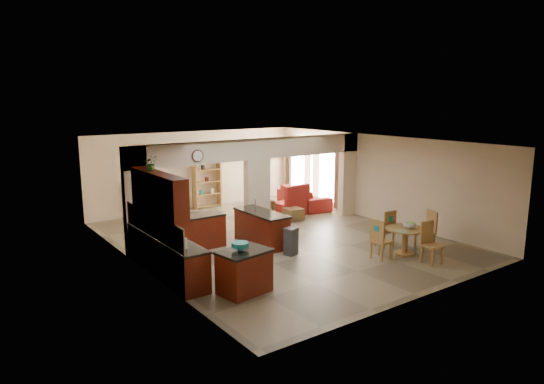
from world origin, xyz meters
TOP-DOWN VIEW (x-y plane):
  - floor at (0.00, 0.00)m, footprint 10.00×10.00m
  - ceiling at (0.00, 0.00)m, footprint 10.00×10.00m
  - wall_back at (0.00, 5.00)m, footprint 8.00×0.00m
  - wall_front at (0.00, -5.00)m, footprint 8.00×0.00m
  - wall_left at (-4.00, 0.00)m, footprint 0.00×10.00m
  - wall_right at (4.00, 0.00)m, footprint 0.00×10.00m
  - partition_left_pier at (-3.70, 1.00)m, footprint 0.60×0.25m
  - partition_center_pier at (0.00, 1.00)m, footprint 0.80×0.25m
  - partition_right_pier at (3.70, 1.00)m, footprint 0.60×0.25m
  - partition_header at (0.00, 1.00)m, footprint 8.00×0.25m
  - kitchen_counter at (-3.26, -0.25)m, footprint 2.52×3.29m
  - upper_cabinets at (-3.82, -0.80)m, footprint 0.35×2.40m
  - peninsula at (-0.60, -0.11)m, footprint 0.70×1.85m
  - wall_clock at (-2.00, 0.85)m, footprint 0.34×0.03m
  - rug at (1.20, 2.10)m, footprint 1.60×1.30m
  - fireplace at (-1.60, 4.83)m, footprint 1.60×0.35m
  - shelving_unit at (0.35, 4.82)m, footprint 1.00×0.32m
  - window_a at (3.97, 2.30)m, footprint 0.02×0.90m
  - window_b at (3.97, 4.00)m, footprint 0.02×0.90m
  - glazed_door at (3.97, 3.15)m, footprint 0.02×0.70m
  - drape_a_left at (3.93, 1.70)m, footprint 0.10×0.28m
  - drape_a_right at (3.93, 2.90)m, footprint 0.10×0.28m
  - drape_b_left at (3.93, 3.40)m, footprint 0.10×0.28m
  - drape_b_right at (3.93, 4.60)m, footprint 0.10×0.28m
  - ceiling_fan at (1.50, 3.00)m, footprint 1.00×1.00m
  - kitchen_island at (-2.81, -2.71)m, footprint 1.15×0.90m
  - teal_bowl at (-2.86, -2.65)m, footprint 0.36×0.36m
  - trash_can at (-0.52, -1.33)m, footprint 0.37×0.34m
  - dining_table at (1.90, -2.99)m, footprint 1.02×1.02m
  - fruit_bowl at (1.97, -3.06)m, footprint 0.31×0.31m
  - sofa at (3.30, 2.85)m, footprint 2.62×1.38m
  - chaise at (2.20, 2.17)m, footprint 1.16×0.99m
  - armchair at (0.94, 2.22)m, footprint 0.80×0.81m
  - ottoman at (1.75, 1.48)m, footprint 0.59×0.59m
  - plant at (-3.82, -0.44)m, footprint 0.35×0.32m
  - chair_north at (1.96, -2.32)m, footprint 0.45×0.45m
  - chair_east at (2.77, -3.03)m, footprint 0.52×0.52m
  - chair_south at (1.86, -3.76)m, footprint 0.45×0.45m
  - chair_west at (1.04, -2.89)m, footprint 0.46×0.46m

SIDE VIEW (x-z plane):
  - floor at x=0.00m, z-range 0.00..0.00m
  - rug at x=1.20m, z-range 0.00..0.01m
  - ottoman at x=1.75m, z-range 0.00..0.40m
  - chaise at x=2.20m, z-range 0.00..0.43m
  - trash_can at x=-0.52m, z-range 0.00..0.65m
  - armchair at x=0.94m, z-range 0.00..0.66m
  - sofa at x=3.30m, z-range 0.00..0.73m
  - peninsula at x=-0.60m, z-range 0.00..0.91m
  - kitchen_island at x=-2.81m, z-range 0.00..0.91m
  - kitchen_counter at x=-3.26m, z-range -0.27..1.20m
  - dining_table at x=1.90m, z-range 0.12..0.82m
  - chair_north at x=1.96m, z-range 0.04..1.07m
  - chair_east at x=2.77m, z-range 0.04..1.07m
  - chair_south at x=1.86m, z-range 0.04..1.07m
  - chair_west at x=1.04m, z-range 0.04..1.07m
  - fireplace at x=-1.60m, z-range 0.01..1.21m
  - fruit_bowl at x=1.97m, z-range 0.69..0.86m
  - shelving_unit at x=0.35m, z-range 0.00..1.80m
  - teal_bowl at x=-2.86m, z-range 0.91..1.08m
  - glazed_door at x=3.97m, z-range 0.00..2.10m
  - partition_center_pier at x=0.00m, z-range 0.00..2.20m
  - drape_a_left at x=3.93m, z-range 0.05..2.35m
  - drape_a_right at x=3.93m, z-range 0.05..2.35m
  - drape_b_left at x=3.93m, z-range 0.05..2.35m
  - drape_b_right at x=3.93m, z-range 0.05..2.35m
  - window_a at x=3.97m, z-range 0.25..2.15m
  - window_b at x=3.97m, z-range 0.25..2.15m
  - partition_left_pier at x=-3.70m, z-range 0.00..2.80m
  - partition_right_pier at x=3.70m, z-range 0.00..2.80m
  - wall_back at x=0.00m, z-range -2.60..5.40m
  - wall_front at x=0.00m, z-range -2.60..5.40m
  - wall_left at x=-4.00m, z-range -3.60..6.40m
  - wall_right at x=4.00m, z-range -3.60..6.40m
  - upper_cabinets at x=-3.82m, z-range 1.47..2.37m
  - wall_clock at x=-2.00m, z-range 2.28..2.62m
  - partition_header at x=0.00m, z-range 2.20..2.80m
  - plant at x=-3.82m, z-range 2.37..2.71m
  - ceiling_fan at x=1.50m, z-range 2.51..2.61m
  - ceiling at x=0.00m, z-range 2.80..2.80m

